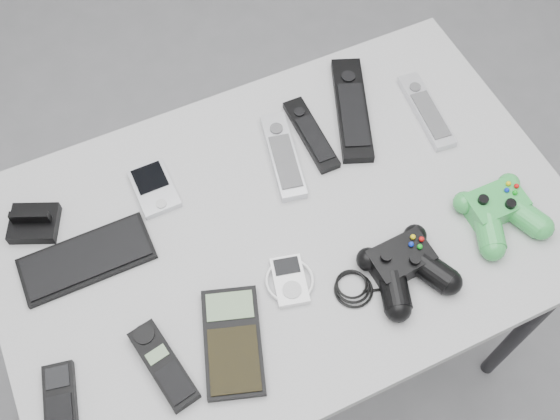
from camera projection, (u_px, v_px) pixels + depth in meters
name	position (u px, v px, depth m)	size (l,w,h in m)	color
floor	(264.00, 353.00, 1.88)	(3.50, 3.50, 0.00)	slate
desk	(284.00, 241.00, 1.31)	(1.10, 0.70, 0.73)	#9C9C9E
pda_keyboard	(87.00, 259.00, 1.21)	(0.24, 0.10, 0.01)	black
dock_bracket	(32.00, 220.00, 1.23)	(0.09, 0.08, 0.05)	black
pda	(154.00, 188.00, 1.28)	(0.07, 0.11, 0.02)	silver
remote_silver_a	(283.00, 155.00, 1.32)	(0.05, 0.21, 0.02)	silver
remote_black_a	(311.00, 134.00, 1.35)	(0.04, 0.19, 0.02)	black
remote_black_b	(352.00, 108.00, 1.38)	(0.06, 0.26, 0.03)	black
remote_silver_b	(426.00, 110.00, 1.38)	(0.05, 0.20, 0.02)	silver
mobile_phone	(60.00, 397.00, 1.08)	(0.05, 0.11, 0.02)	black
cordless_handset	(163.00, 365.00, 1.11)	(0.05, 0.16, 0.03)	black
calculator	(233.00, 342.00, 1.13)	(0.10, 0.20, 0.02)	black
mp3_player	(290.00, 280.00, 1.19)	(0.09, 0.10, 0.02)	white
controller_black	(405.00, 266.00, 1.18)	(0.27, 0.17, 0.05)	black
controller_green	(500.00, 210.00, 1.24)	(0.15, 0.17, 0.05)	#278F2E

